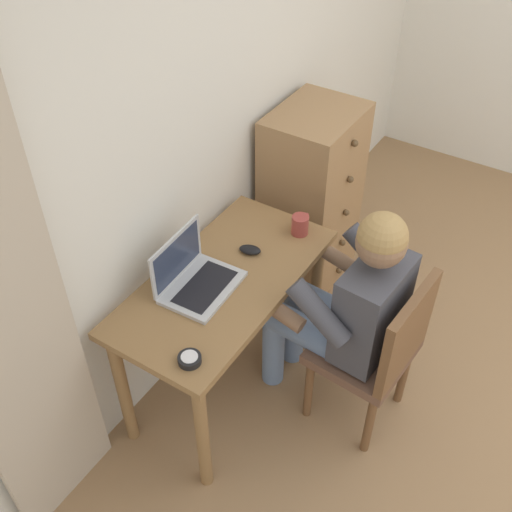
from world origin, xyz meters
TOP-DOWN VIEW (x-y plane):
  - wall_back at (0.00, 2.20)m, footprint 4.80×0.05m
  - curtain_panel at (-1.38, 2.13)m, footprint 0.47×0.03m
  - desk at (-0.55, 1.86)m, footprint 1.09×0.54m
  - dresser at (0.41, 1.94)m, footprint 0.52×0.44m
  - chair at (-0.34, 1.19)m, footprint 0.45×0.43m
  - person_seated at (-0.33, 1.38)m, footprint 0.56×0.60m
  - laptop at (-0.65, 1.94)m, footprint 0.35×0.27m
  - computer_mouse at (-0.35, 1.85)m, footprint 0.09×0.11m
  - desk_clock at (-0.99, 1.71)m, footprint 0.09×0.09m
  - coffee_mug at (-0.10, 1.73)m, footprint 0.12×0.08m

SIDE VIEW (x-z plane):
  - chair at x=-0.34m, z-range 0.05..0.92m
  - dresser at x=0.41m, z-range 0.00..1.08m
  - desk at x=-0.55m, z-range 0.24..0.98m
  - person_seated at x=-0.33m, z-range 0.07..1.26m
  - desk_clock at x=-0.99m, z-range 0.74..0.77m
  - computer_mouse at x=-0.35m, z-range 0.74..0.77m
  - coffee_mug at x=-0.10m, z-range 0.74..0.84m
  - laptop at x=-0.65m, z-range 0.67..0.91m
  - curtain_panel at x=-1.38m, z-range 0.00..2.23m
  - wall_back at x=0.00m, z-range 0.00..2.50m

